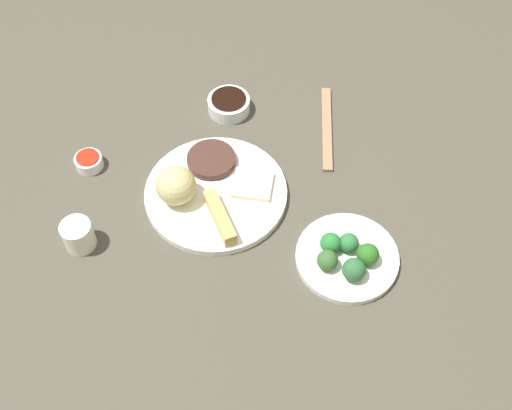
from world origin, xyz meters
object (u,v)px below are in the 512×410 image
main_plate (216,193)px  broccoli_plate (347,257)px  sauce_ramekin_sweet_and_sour (89,162)px  chopsticks_pair (327,128)px  teacup (78,235)px  soy_sauce_bowl (229,105)px

main_plate → broccoli_plate: (-0.10, -0.27, -0.00)m
sauce_ramekin_sweet_and_sour → chopsticks_pair: sauce_ramekin_sweet_and_sour is taller
broccoli_plate → sauce_ramekin_sweet_and_sour: (0.12, 0.55, 0.01)m
sauce_ramekin_sweet_and_sour → teacup: bearing=-164.8°
broccoli_plate → chopsticks_pair: bearing=14.2°
main_plate → teacup: 0.28m
main_plate → chopsticks_pair: (0.22, -0.19, -0.00)m
soy_sauce_bowl → chopsticks_pair: soy_sauce_bowl is taller
soy_sauce_bowl → teacup: 0.44m
broccoli_plate → teacup: 0.50m
main_plate → soy_sauce_bowl: bearing=6.5°
broccoli_plate → sauce_ramekin_sweet_and_sour: sauce_ramekin_sweet_and_sour is taller
sauce_ramekin_sweet_and_sour → teacup: teacup is taller
sauce_ramekin_sweet_and_sour → teacup: 0.19m
broccoli_plate → sauce_ramekin_sweet_and_sour: bearing=77.7°
main_plate → soy_sauce_bowl: 0.24m
main_plate → teacup: (-0.16, 0.22, 0.02)m
main_plate → chopsticks_pair: bearing=-41.1°
sauce_ramekin_sweet_and_sour → main_plate: bearing=-94.9°
broccoli_plate → soy_sauce_bowl: size_ratio=2.08×
main_plate → sauce_ramekin_sweet_and_sour: (0.02, 0.27, 0.00)m
soy_sauce_bowl → teacup: size_ratio=1.56×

